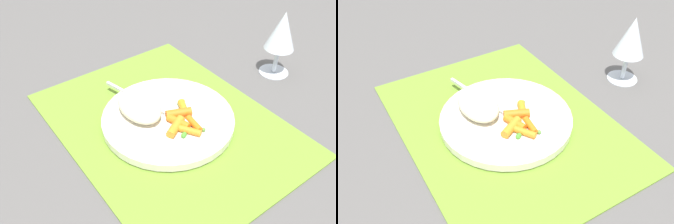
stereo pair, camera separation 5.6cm
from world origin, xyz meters
TOP-DOWN VIEW (x-y plane):
  - ground_plane at (0.00, 0.00)m, footprint 2.40×2.40m
  - placemat at (0.00, 0.00)m, footprint 0.50×0.38m
  - plate at (0.00, 0.00)m, footprint 0.25×0.25m
  - rice_mound at (-0.04, -0.04)m, footprint 0.11×0.07m
  - carrot_portion at (0.03, 0.01)m, footprint 0.10×0.09m
  - pea_scatter at (0.03, 0.01)m, footprint 0.10×0.08m
  - fork at (-0.04, -0.01)m, footprint 0.21×0.06m
  - wine_glass at (-0.00, 0.31)m, footprint 0.07×0.07m

SIDE VIEW (x-z plane):
  - ground_plane at x=0.00m, z-range 0.00..0.00m
  - placemat at x=0.00m, z-range 0.00..0.01m
  - plate at x=0.00m, z-range 0.01..0.02m
  - fork at x=-0.04m, z-range 0.02..0.03m
  - pea_scatter at x=0.03m, z-range 0.02..0.03m
  - carrot_portion at x=0.03m, z-range 0.02..0.04m
  - rice_mound at x=-0.04m, z-range 0.02..0.06m
  - wine_glass at x=0.00m, z-range 0.03..0.18m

